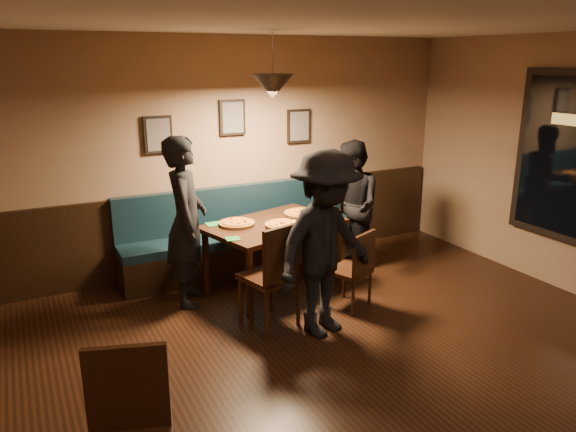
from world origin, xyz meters
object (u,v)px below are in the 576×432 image
(chair_near_left, at_px, (269,274))
(chair_near_right, at_px, (349,269))
(dining_table, at_px, (274,256))
(tabasco_bottle, at_px, (322,213))
(diner_left, at_px, (186,222))
(diner_front, at_px, (326,245))
(soda_glass, at_px, (337,217))
(diner_right, at_px, (352,206))
(booth_bench, at_px, (244,231))

(chair_near_left, bearing_deg, chair_near_right, -16.19)
(dining_table, distance_m, tabasco_bottle, 0.73)
(diner_left, height_order, diner_front, diner_left)
(soda_glass, bearing_deg, chair_near_left, -157.68)
(diner_right, bearing_deg, chair_near_left, -48.88)
(chair_near_left, distance_m, chair_near_right, 0.91)
(booth_bench, bearing_deg, diner_front, -87.83)
(diner_right, xyz_separation_m, diner_front, (-1.14, -1.28, 0.08))
(diner_left, bearing_deg, dining_table, -76.77)
(dining_table, xyz_separation_m, diner_right, (1.12, 0.15, 0.41))
(booth_bench, distance_m, chair_near_left, 1.49)
(chair_near_left, xyz_separation_m, diner_left, (-0.54, 0.87, 0.37))
(dining_table, distance_m, diner_right, 1.20)
(chair_near_left, bearing_deg, dining_table, 46.50)
(chair_near_right, relative_size, diner_left, 0.47)
(booth_bench, distance_m, soda_glass, 1.29)
(dining_table, xyz_separation_m, chair_near_right, (0.49, -0.79, 0.03))
(diner_right, bearing_deg, soda_glass, -35.78)
(chair_near_right, xyz_separation_m, diner_front, (-0.50, -0.35, 0.46))
(dining_table, height_order, diner_left, diner_left)
(chair_near_left, relative_size, diner_front, 0.60)
(diner_left, height_order, tabasco_bottle, diner_left)
(soda_glass, bearing_deg, diner_right, 43.80)
(diner_right, bearing_deg, booth_bench, -103.62)
(chair_near_left, xyz_separation_m, soda_glass, (1.03, 0.42, 0.33))
(chair_near_right, bearing_deg, dining_table, 98.33)
(dining_table, bearing_deg, tabasco_bottle, -20.94)
(dining_table, relative_size, chair_near_right, 1.72)
(dining_table, relative_size, soda_glass, 9.34)
(chair_near_left, height_order, diner_front, diner_front)
(chair_near_left, xyz_separation_m, diner_right, (1.54, 0.91, 0.27))
(chair_near_left, relative_size, chair_near_right, 1.25)
(diner_right, distance_m, tabasco_bottle, 0.58)
(dining_table, bearing_deg, diner_right, -7.49)
(diner_left, bearing_deg, chair_near_right, -102.26)
(chair_near_right, height_order, soda_glass, soda_glass)
(dining_table, bearing_deg, soda_glass, -44.63)
(booth_bench, xyz_separation_m, chair_near_right, (0.57, -1.47, -0.08))
(diner_left, distance_m, soda_glass, 1.63)
(chair_near_right, xyz_separation_m, soda_glass, (0.12, 0.44, 0.43))
(booth_bench, distance_m, dining_table, 0.70)
(diner_left, bearing_deg, booth_bench, -36.98)
(chair_near_left, distance_m, tabasco_bottle, 1.26)
(chair_near_right, xyz_separation_m, diner_left, (-1.45, 0.89, 0.47))
(chair_near_left, xyz_separation_m, diner_front, (0.40, -0.37, 0.35))
(diner_left, distance_m, tabasco_bottle, 1.54)
(tabasco_bottle, bearing_deg, diner_front, -118.75)
(booth_bench, height_order, chair_near_left, chair_near_left)
(chair_near_right, height_order, diner_front, diner_front)
(diner_front, distance_m, tabasco_bottle, 1.23)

